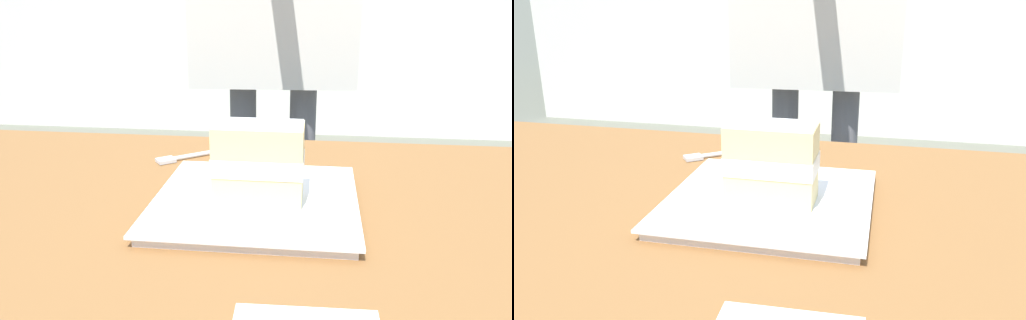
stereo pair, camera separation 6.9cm
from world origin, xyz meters
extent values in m
cube|color=brown|center=(0.00, 0.00, 0.71)|extent=(1.62, 0.84, 0.04)
cube|color=white|center=(-0.01, -0.08, 0.74)|extent=(0.26, 0.26, 0.01)
cube|color=white|center=(-0.01, -0.08, 0.74)|extent=(0.27, 0.27, 0.00)
cube|color=#EAD18C|center=(-0.02, -0.07, 0.77)|extent=(0.12, 0.06, 0.04)
cube|color=white|center=(-0.02, -0.07, 0.80)|extent=(0.12, 0.07, 0.02)
sphere|color=red|center=(-0.02, -0.10, 0.80)|extent=(0.01, 0.01, 0.01)
sphere|color=red|center=(-0.03, -0.10, 0.80)|extent=(0.01, 0.01, 0.01)
sphere|color=red|center=(-0.06, -0.10, 0.80)|extent=(0.02, 0.02, 0.02)
sphere|color=red|center=(0.00, -0.10, 0.80)|extent=(0.01, 0.01, 0.01)
cube|color=#EAD18C|center=(-0.02, -0.07, 0.83)|extent=(0.12, 0.06, 0.04)
cube|color=white|center=(-0.02, -0.07, 0.85)|extent=(0.11, 0.06, 0.00)
cylinder|color=silver|center=(0.10, -0.31, 0.73)|extent=(0.12, 0.09, 0.01)
cube|color=silver|center=(0.16, -0.25, 0.73)|extent=(0.04, 0.04, 0.01)
cylinder|color=slate|center=(0.11, -0.79, 0.39)|extent=(0.07, 0.07, 0.77)
cylinder|color=slate|center=(-0.05, -0.80, 0.39)|extent=(0.07, 0.07, 0.77)
camera|label=1|loc=(-0.09, 0.56, 1.02)|focal=36.48mm
camera|label=2|loc=(-0.16, 0.55, 1.02)|focal=36.48mm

